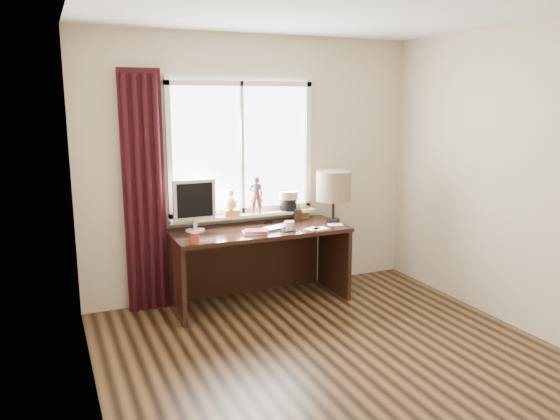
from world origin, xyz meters
name	(u,v)px	position (x,y,z in m)	size (l,w,h in m)	color
floor	(355,374)	(0.00, 0.00, 0.00)	(3.50, 4.00, 0.00)	brown
wall_back	(255,167)	(0.00, 2.00, 1.30)	(3.50, 2.60, 0.00)	beige
wall_left	(91,222)	(-1.75, 0.00, 1.30)	(4.00, 2.60, 0.00)	beige
wall_right	(545,184)	(1.75, 0.00, 1.30)	(4.00, 2.60, 0.00)	beige
laptop	(278,227)	(0.06, 1.57, 0.76)	(0.31, 0.20, 0.02)	silver
mug	(289,225)	(0.13, 1.45, 0.80)	(0.10, 0.09, 0.10)	white
red_cup	(195,238)	(-0.82, 1.33, 0.80)	(0.07, 0.07, 0.10)	maroon
window	(243,168)	(-0.14, 1.95, 1.31)	(1.52, 0.21, 1.40)	white
curtain	(144,194)	(-1.13, 1.91, 1.12)	(0.38, 0.09, 2.25)	black
desk	(256,251)	(-0.10, 1.73, 0.51)	(1.70, 0.70, 0.75)	black
monitor	(194,202)	(-0.69, 1.78, 1.03)	(0.40, 0.18, 0.49)	beige
notebook_stack	(255,232)	(-0.21, 1.47, 0.77)	(0.26, 0.21, 0.03)	beige
brush_holder	(298,214)	(0.40, 1.82, 0.81)	(0.09, 0.09, 0.25)	black
icon_frame	(305,212)	(0.51, 1.88, 0.81)	(0.10, 0.02, 0.13)	gold
table_lamp	(334,186)	(0.70, 1.62, 1.11)	(0.35, 0.35, 0.52)	black
loose_papers	(323,227)	(0.49, 1.43, 0.75)	(0.46, 0.23, 0.00)	white
desk_cables	(281,226)	(0.12, 1.62, 0.75)	(0.24, 0.53, 0.01)	black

